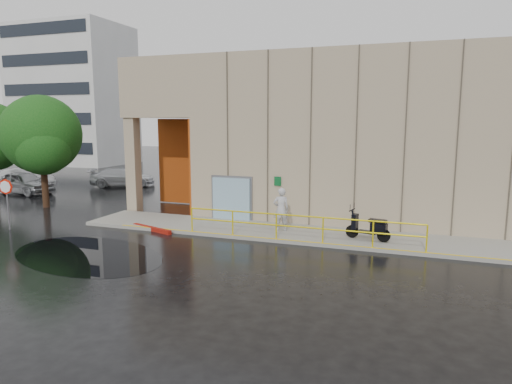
{
  "coord_description": "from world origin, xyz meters",
  "views": [
    {
      "loc": [
        8.53,
        -14.01,
        4.9
      ],
      "look_at": [
        2.49,
        3.0,
        2.03
      ],
      "focal_mm": 32.0,
      "sensor_mm": 36.0,
      "label": 1
    }
  ],
  "objects_px": {
    "car_a": "(24,183)",
    "car_c": "(122,177)",
    "person": "(281,209)",
    "scooter": "(369,220)",
    "car_b": "(25,178)",
    "tree_near": "(42,138)",
    "stop_sign": "(6,192)",
    "red_curb": "(152,229)"
  },
  "relations": [
    {
      "from": "car_a",
      "to": "car_c",
      "type": "bearing_deg",
      "value": -31.24
    },
    {
      "from": "person",
      "to": "scooter",
      "type": "xyz_separation_m",
      "value": [
        3.72,
        -0.29,
        -0.13
      ]
    },
    {
      "from": "car_a",
      "to": "person",
      "type": "bearing_deg",
      "value": -95.77
    },
    {
      "from": "person",
      "to": "car_b",
      "type": "distance_m",
      "value": 22.9
    },
    {
      "from": "car_b",
      "to": "car_c",
      "type": "relative_size",
      "value": 0.88
    },
    {
      "from": "person",
      "to": "car_b",
      "type": "height_order",
      "value": "person"
    },
    {
      "from": "car_c",
      "to": "tree_near",
      "type": "xyz_separation_m",
      "value": [
        0.96,
        -8.42,
        3.24
      ]
    },
    {
      "from": "stop_sign",
      "to": "car_b",
      "type": "relative_size",
      "value": 0.56
    },
    {
      "from": "car_b",
      "to": "car_a",
      "type": "bearing_deg",
      "value": -139.74
    },
    {
      "from": "scooter",
      "to": "car_c",
      "type": "bearing_deg",
      "value": 164.78
    },
    {
      "from": "stop_sign",
      "to": "car_c",
      "type": "height_order",
      "value": "stop_sign"
    },
    {
      "from": "car_b",
      "to": "car_c",
      "type": "bearing_deg",
      "value": -73.58
    },
    {
      "from": "scooter",
      "to": "stop_sign",
      "type": "bearing_deg",
      "value": -156.1
    },
    {
      "from": "scooter",
      "to": "red_curb",
      "type": "bearing_deg",
      "value": -160.55
    },
    {
      "from": "person",
      "to": "red_curb",
      "type": "distance_m",
      "value": 5.84
    },
    {
      "from": "stop_sign",
      "to": "car_c",
      "type": "distance_m",
      "value": 13.52
    },
    {
      "from": "person",
      "to": "stop_sign",
      "type": "relative_size",
      "value": 0.82
    },
    {
      "from": "stop_sign",
      "to": "red_curb",
      "type": "relative_size",
      "value": 0.96
    },
    {
      "from": "car_c",
      "to": "stop_sign",
      "type": "bearing_deg",
      "value": 170.61
    },
    {
      "from": "red_curb",
      "to": "tree_near",
      "type": "xyz_separation_m",
      "value": [
        -8.55,
        2.7,
        3.83
      ]
    },
    {
      "from": "red_curb",
      "to": "car_b",
      "type": "height_order",
      "value": "car_b"
    },
    {
      "from": "person",
      "to": "scooter",
      "type": "height_order",
      "value": "person"
    },
    {
      "from": "car_b",
      "to": "tree_near",
      "type": "height_order",
      "value": "tree_near"
    },
    {
      "from": "tree_near",
      "to": "person",
      "type": "bearing_deg",
      "value": -5.38
    },
    {
      "from": "scooter",
      "to": "car_a",
      "type": "distance_m",
      "value": 23.49
    },
    {
      "from": "stop_sign",
      "to": "red_curb",
      "type": "bearing_deg",
      "value": 32.3
    },
    {
      "from": "stop_sign",
      "to": "red_curb",
      "type": "distance_m",
      "value": 6.7
    },
    {
      "from": "scooter",
      "to": "red_curb",
      "type": "xyz_separation_m",
      "value": [
        -9.31,
        -1.08,
        -0.87
      ]
    },
    {
      "from": "car_a",
      "to": "tree_near",
      "type": "xyz_separation_m",
      "value": [
        5.09,
        -3.34,
        3.16
      ]
    },
    {
      "from": "red_curb",
      "to": "car_b",
      "type": "distance_m",
      "value": 18.28
    },
    {
      "from": "stop_sign",
      "to": "person",
      "type": "bearing_deg",
      "value": 30.56
    },
    {
      "from": "scooter",
      "to": "car_b",
      "type": "distance_m",
      "value": 26.54
    },
    {
      "from": "person",
      "to": "stop_sign",
      "type": "xyz_separation_m",
      "value": [
        -11.79,
        -3.32,
        0.61
      ]
    },
    {
      "from": "scooter",
      "to": "car_a",
      "type": "xyz_separation_m",
      "value": [
        -22.96,
        4.97,
        -0.2
      ]
    },
    {
      "from": "person",
      "to": "car_b",
      "type": "relative_size",
      "value": 0.45
    },
    {
      "from": "person",
      "to": "tree_near",
      "type": "xyz_separation_m",
      "value": [
        -14.14,
        1.33,
        2.83
      ]
    },
    {
      "from": "tree_near",
      "to": "scooter",
      "type": "bearing_deg",
      "value": -5.2
    },
    {
      "from": "car_b",
      "to": "stop_sign",
      "type": "bearing_deg",
      "value": -141.3
    },
    {
      "from": "red_curb",
      "to": "car_c",
      "type": "relative_size",
      "value": 0.51
    },
    {
      "from": "red_curb",
      "to": "car_c",
      "type": "height_order",
      "value": "car_c"
    },
    {
      "from": "person",
      "to": "stop_sign",
      "type": "bearing_deg",
      "value": -9.67
    },
    {
      "from": "person",
      "to": "tree_near",
      "type": "relative_size",
      "value": 0.3
    }
  ]
}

